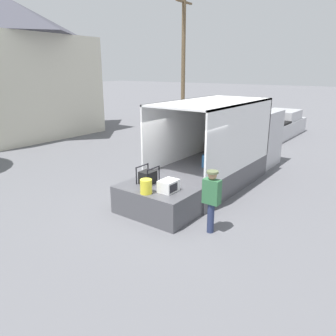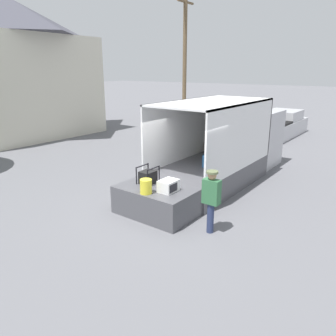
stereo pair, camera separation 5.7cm
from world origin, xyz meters
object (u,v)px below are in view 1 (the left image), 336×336
object	(u,v)px
portable_generator	(148,177)
utility_pole	(183,60)
microwave	(169,186)
orange_bucket	(146,186)
worker_person	(212,195)
pickup_truck_silver	(278,125)
box_truck	(232,150)

from	to	relation	value
portable_generator	utility_pole	xyz separation A→B (m)	(13.06, 7.61, 3.64)
microwave	portable_generator	size ratio (longest dim) A/B	0.94
orange_bucket	worker_person	size ratio (longest dim) A/B	0.24
microwave	utility_pole	distance (m)	16.18
portable_generator	pickup_truck_silver	bearing A→B (deg)	3.02
portable_generator	pickup_truck_silver	world-z (taller)	pickup_truck_silver
microwave	portable_generator	xyz separation A→B (m)	(0.20, 0.90, 0.03)
utility_pole	worker_person	bearing A→B (deg)	-143.35
pickup_truck_silver	utility_pole	size ratio (longest dim) A/B	0.59
pickup_truck_silver	utility_pole	distance (m)	8.00
worker_person	pickup_truck_silver	xyz separation A→B (m)	(14.01, 2.99, -0.38)
box_truck	orange_bucket	bearing A→B (deg)	-179.23
portable_generator	utility_pole	bearing A→B (deg)	30.22
portable_generator	orange_bucket	distance (m)	0.85
worker_person	utility_pole	bearing A→B (deg)	36.65
box_truck	portable_generator	xyz separation A→B (m)	(-4.72, 0.43, 0.05)
utility_pole	microwave	bearing A→B (deg)	-147.31
box_truck	microwave	size ratio (longest dim) A/B	12.97
microwave	utility_pole	xyz separation A→B (m)	(13.26, 8.51, 3.67)
box_truck	utility_pole	xyz separation A→B (m)	(8.34, 8.03, 3.69)
box_truck	worker_person	world-z (taller)	box_truck
microwave	portable_generator	bearing A→B (deg)	77.53
portable_generator	microwave	bearing A→B (deg)	-102.47
microwave	pickup_truck_silver	world-z (taller)	pickup_truck_silver
utility_pole	pickup_truck_silver	bearing A→B (deg)	-83.84
microwave	utility_pole	bearing A→B (deg)	32.69
box_truck	portable_generator	bearing A→B (deg)	174.84
microwave	worker_person	bearing A→B (deg)	-90.37
portable_generator	utility_pole	size ratio (longest dim) A/B	0.06
pickup_truck_silver	orange_bucket	bearing A→B (deg)	-175.16
worker_person	utility_pole	size ratio (longest dim) A/B	0.19
portable_generator	worker_person	world-z (taller)	worker_person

